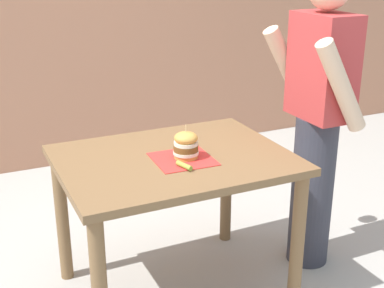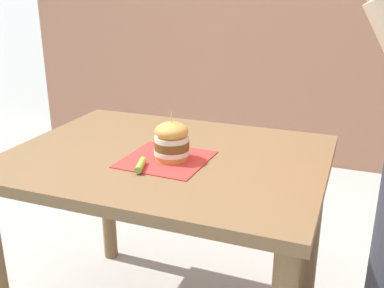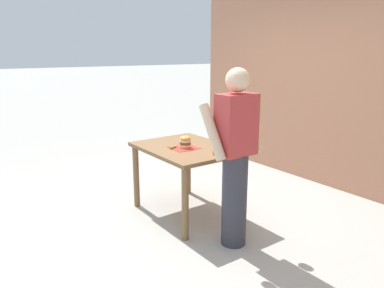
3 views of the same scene
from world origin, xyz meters
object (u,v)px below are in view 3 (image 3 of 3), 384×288
object	(u,v)px
sandwich	(185,142)
pickle_spear	(173,147)
patio_table	(187,157)
diner_across_table	(235,156)

from	to	relation	value
sandwich	pickle_spear	distance (m)	0.14
sandwich	pickle_spear	xyz separation A→B (m)	(0.12, -0.06, -0.05)
patio_table	diner_across_table	bearing A→B (deg)	87.13
patio_table	sandwich	bearing A→B (deg)	40.95
pickle_spear	diner_across_table	xyz separation A→B (m)	(-0.13, 0.86, 0.08)
pickle_spear	sandwich	bearing A→B (deg)	152.14
sandwich	diner_across_table	bearing A→B (deg)	90.58
pickle_spear	diner_across_table	size ratio (longest dim) A/B	0.06
patio_table	diner_across_table	distance (m)	0.87
patio_table	sandwich	distance (m)	0.21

